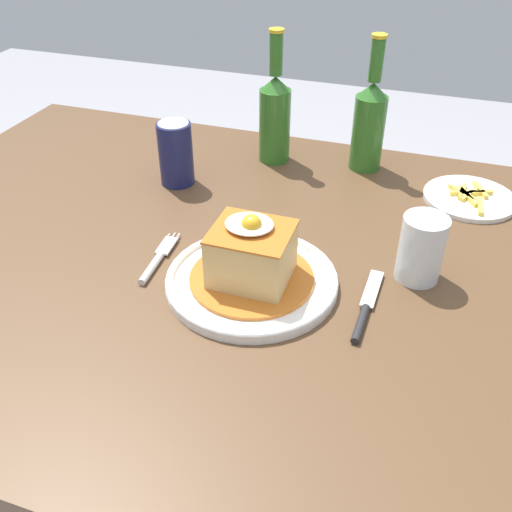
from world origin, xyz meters
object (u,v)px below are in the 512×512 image
object	(u,v)px
beer_bottle_green	(369,121)
side_plate_fries	(470,198)
beer_bottle_green_far	(275,114)
drinking_glass	(421,252)
fork	(156,261)
knife	(364,313)
soda_can	(176,154)
main_plate	(252,280)

from	to	relation	value
beer_bottle_green	side_plate_fries	bearing A→B (deg)	-19.09
beer_bottle_green_far	side_plate_fries	size ratio (longest dim) A/B	1.56
drinking_glass	side_plate_fries	size ratio (longest dim) A/B	0.62
fork	side_plate_fries	bearing A→B (deg)	38.55
fork	beer_bottle_green_far	bearing A→B (deg)	81.11
drinking_glass	side_plate_fries	bearing A→B (deg)	75.51
drinking_glass	side_plate_fries	world-z (taller)	drinking_glass
knife	beer_bottle_green_far	world-z (taller)	beer_bottle_green_far
beer_bottle_green	side_plate_fries	xyz separation A→B (m)	(0.21, -0.07, -0.09)
fork	drinking_glass	size ratio (longest dim) A/B	1.35
beer_bottle_green	side_plate_fries	distance (m)	0.24
soda_can	drinking_glass	distance (m)	0.51
main_plate	side_plate_fries	bearing A→B (deg)	50.78
main_plate	soda_can	xyz separation A→B (m)	(-0.24, 0.26, 0.05)
fork	beer_bottle_green_far	xyz separation A→B (m)	(0.07, 0.42, 0.09)
drinking_glass	beer_bottle_green	bearing A→B (deg)	112.31
drinking_glass	beer_bottle_green_far	bearing A→B (deg)	135.75
fork	soda_can	world-z (taller)	soda_can
knife	side_plate_fries	size ratio (longest dim) A/B	0.97
main_plate	drinking_glass	distance (m)	0.26
main_plate	beer_bottle_green_far	world-z (taller)	beer_bottle_green_far
fork	beer_bottle_green_far	world-z (taller)	beer_bottle_green_far
beer_bottle_green	beer_bottle_green_far	world-z (taller)	same
main_plate	fork	distance (m)	0.16
fork	beer_bottle_green_far	distance (m)	0.44
main_plate	beer_bottle_green_far	xyz separation A→B (m)	(-0.10, 0.42, 0.09)
drinking_glass	main_plate	bearing A→B (deg)	-156.65
beer_bottle_green_far	drinking_glass	xyz separation A→B (m)	(0.33, -0.32, -0.05)
beer_bottle_green	drinking_glass	size ratio (longest dim) A/B	2.53
knife	drinking_glass	xyz separation A→B (m)	(0.06, 0.12, 0.04)
soda_can	drinking_glass	size ratio (longest dim) A/B	1.18
knife	drinking_glass	size ratio (longest dim) A/B	1.58
knife	drinking_glass	distance (m)	0.14
knife	beer_bottle_green_far	distance (m)	0.52
soda_can	side_plate_fries	bearing A→B (deg)	11.36
beer_bottle_green	soda_can	bearing A→B (deg)	-151.44
main_plate	drinking_glass	size ratio (longest dim) A/B	2.48
knife	soda_can	world-z (taller)	soda_can
beer_bottle_green	side_plate_fries	world-z (taller)	beer_bottle_green
soda_can	beer_bottle_green_far	bearing A→B (deg)	46.86
soda_can	knife	bearing A→B (deg)	-33.78
soda_can	beer_bottle_green	distance (m)	0.39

